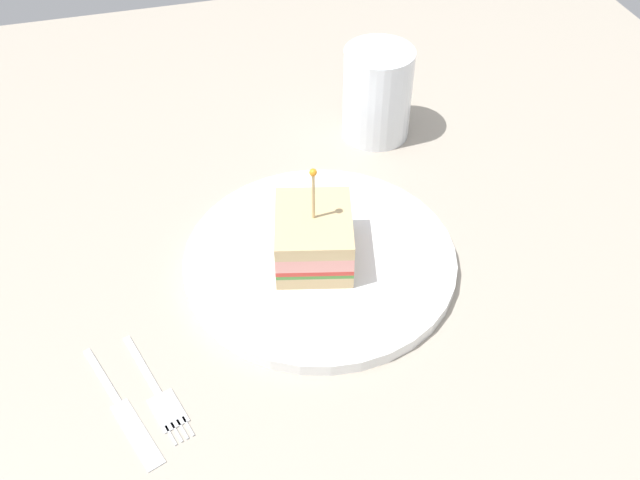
{
  "coord_description": "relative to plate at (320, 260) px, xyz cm",
  "views": [
    {
      "loc": [
        46.82,
        -12.7,
        50.31
      ],
      "look_at": [
        0.0,
        0.0,
        3.29
      ],
      "focal_mm": 40.17,
      "sensor_mm": 36.0,
      "label": 1
    }
  ],
  "objects": [
    {
      "name": "ground_plane",
      "position": [
        0.0,
        0.0,
        -1.64
      ],
      "size": [
        118.15,
        118.15,
        2.0
      ],
      "primitive_type": "cube",
      "color": "#9E9384"
    },
    {
      "name": "plate",
      "position": [
        0.0,
        0.0,
        0.0
      ],
      "size": [
        26.34,
        26.34,
        1.29
      ],
      "primitive_type": "cylinder",
      "color": "white",
      "rests_on": "ground_plane"
    },
    {
      "name": "sandwich_half_center",
      "position": [
        -0.23,
        -0.62,
        3.18
      ],
      "size": [
        10.03,
        8.92,
        10.63
      ],
      "color": "tan",
      "rests_on": "plate"
    },
    {
      "name": "drink_glass",
      "position": [
        -19.45,
        12.07,
        4.42
      ],
      "size": [
        7.94,
        7.94,
        10.79
      ],
      "color": "silver",
      "rests_on": "ground_plane"
    },
    {
      "name": "fork",
      "position": [
        11.4,
        -16.67,
        -0.47
      ],
      "size": [
        11.86,
        4.78,
        0.35
      ],
      "color": "silver",
      "rests_on": "ground_plane"
    },
    {
      "name": "knife",
      "position": [
        12.01,
        -19.67,
        -0.47
      ],
      "size": [
        13.07,
        5.79,
        0.35
      ],
      "color": "silver",
      "rests_on": "ground_plane"
    }
  ]
}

